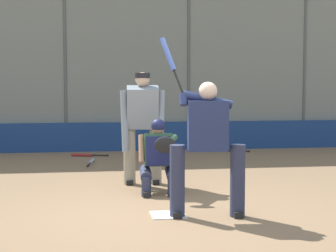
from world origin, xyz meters
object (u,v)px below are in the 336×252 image
object	(u,v)px
spare_bat_third_base_side	(228,150)
spare_bat_near_backstop	(85,155)
spare_bat_by_padding	(91,162)
batter_at_plate	(207,144)
catcher_behind_plate	(159,155)
umpire_home	(143,124)

from	to	relation	value
spare_bat_third_base_side	spare_bat_near_backstop	bearing A→B (deg)	32.08
spare_bat_near_backstop	spare_bat_by_padding	bearing A→B (deg)	113.08
batter_at_plate	spare_bat_near_backstop	world-z (taller)	batter_at_plate
batter_at_plate	spare_bat_by_padding	xyz separation A→B (m)	(1.39, -4.78, -0.88)
batter_at_plate	catcher_behind_plate	bearing A→B (deg)	-67.72
spare_bat_near_backstop	spare_bat_third_base_side	world-z (taller)	same
batter_at_plate	spare_bat_third_base_side	distance (m)	6.56
batter_at_plate	umpire_home	distance (m)	2.36
batter_at_plate	spare_bat_near_backstop	size ratio (longest dim) A/B	2.70
batter_at_plate	spare_bat_near_backstop	bearing A→B (deg)	-68.94
catcher_behind_plate	spare_bat_by_padding	xyz separation A→B (m)	(0.98, -3.32, -0.55)
umpire_home	spare_bat_by_padding	xyz separation A→B (m)	(0.82, -2.50, -0.96)
umpire_home	spare_bat_third_base_side	world-z (taller)	umpire_home
batter_at_plate	spare_bat_by_padding	size ratio (longest dim) A/B	2.49
umpire_home	spare_bat_by_padding	distance (m)	2.80
catcher_behind_plate	spare_bat_third_base_side	xyz separation A→B (m)	(-2.28, -4.76, -0.55)
umpire_home	spare_bat_third_base_side	xyz separation A→B (m)	(-2.43, -3.94, -0.96)
catcher_behind_plate	spare_bat_by_padding	size ratio (longest dim) A/B	1.25
catcher_behind_plate	umpire_home	distance (m)	0.93
umpire_home	spare_bat_near_backstop	distance (m)	3.85
catcher_behind_plate	spare_bat_near_backstop	world-z (taller)	catcher_behind_plate
spare_bat_by_padding	spare_bat_third_base_side	world-z (taller)	same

